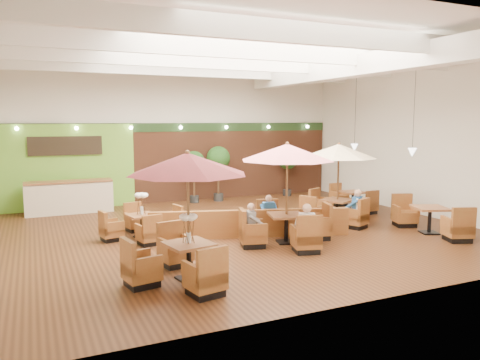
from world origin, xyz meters
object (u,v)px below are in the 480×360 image
table_0 (185,188)px  diner_0 (306,223)px  topiary_0 (194,164)px  diner_3 (356,204)px  service_counter (69,197)px  diner_4 (356,205)px  table_4 (430,221)px  topiary_1 (218,160)px  topiary_2 (287,161)px  diner_1 (269,210)px  table_5 (353,201)px  table_3 (142,223)px  diner_2 (253,220)px  table_2 (337,165)px  booth_divider (250,224)px  table_1 (287,175)px

table_0 → diner_0: (3.42, 0.73, -1.19)m
topiary_0 → diner_3: bearing=-63.8°
service_counter → diner_4: size_ratio=4.03×
table_0 → topiary_0: 9.31m
table_4 → diner_0: (-4.43, -0.22, 0.38)m
topiary_1 → topiary_2: bearing=0.0°
topiary_2 → diner_1: 7.29m
diner_4 → topiary_0: bearing=90.4°
table_0 → table_5: bearing=20.9°
diner_0 → table_3: bearing=161.3°
topiary_1 → diner_2: (-1.79, -7.02, -0.97)m
table_3 → diner_4: size_ratio=3.18×
diner_1 → diner_3: size_ratio=0.93×
diner_1 → diner_4: 2.87m
table_0 → diner_2: bearing=25.5°
table_2 → diner_0: 3.99m
diner_0 → table_0: bearing=-143.9°
booth_divider → diner_4: 3.51m
topiary_0 → topiary_1: bearing=-0.0°
booth_divider → topiary_0: bearing=103.9°
table_0 → table_2: (6.20, 3.36, -0.05)m
diner_1 → diner_2: 1.44m
table_1 → table_3: size_ratio=1.20×
table_2 → table_5: size_ratio=1.20×
topiary_2 → diner_2: 8.70m
table_5 → topiary_1: topiary_1 is taller
service_counter → table_3: (1.61, -4.62, -0.17)m
booth_divider → diner_0: bearing=-54.9°
booth_divider → table_3: bearing=173.5°
table_5 → diner_0: diner_0 is taller
service_counter → topiary_2: topiary_2 is taller
table_4 → table_5: size_ratio=1.24×
topiary_0 → topiary_1: (1.06, -0.00, 0.12)m
diner_0 → diner_2: 1.44m
topiary_0 → diner_3: size_ratio=2.74×
booth_divider → table_4: table_4 is taller
diner_2 → topiary_2: bearing=159.8°
topiary_0 → diner_2: (-0.73, -7.02, -0.84)m
table_1 → table_2: table_1 is taller
table_3 → diner_4: bearing=-24.8°
service_counter → booth_divider: (4.46, -5.87, -0.18)m
table_3 → topiary_1: topiary_1 is taller
topiary_2 → diner_2: bearing=-125.8°
diner_0 → topiary_1: bearing=108.6°
diner_0 → diner_3: size_ratio=1.05×
table_5 → topiary_0: bearing=141.2°
table_0 → diner_1: 4.56m
table_0 → table_3: 4.23m
diner_2 → diner_4: diner_4 is taller
table_3 → table_0: bearing=-100.1°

